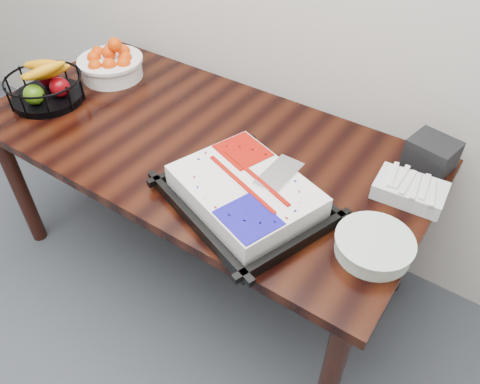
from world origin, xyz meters
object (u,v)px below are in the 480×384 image
Objects in this scene: tangerine_bowl at (110,61)px; napkin_box at (431,154)px; table at (199,155)px; cake_tray at (245,194)px; plate_stack at (374,246)px; fruit_basket at (45,86)px.

napkin_box is at bearing 7.12° from tangerine_bowl.
table is 11.42× the size of napkin_box.
plate_stack is (0.43, 0.05, -0.02)m from cake_tray.
fruit_basket is at bearing 176.99° from cake_tray.
napkin_box is (0.80, 0.34, 0.14)m from table.
cake_tray is at bearing -173.91° from plate_stack.
cake_tray is 0.43m from plate_stack.
tangerine_bowl is at bearing 75.96° from fruit_basket.
plate_stack is (0.79, -0.16, 0.12)m from table.
table is 0.74m from fruit_basket.
plate_stack is at bearing -11.35° from table.
table is 7.60× the size of plate_stack.
cake_tray is at bearing -3.01° from fruit_basket.
napkin_box is (1.43, 0.18, -0.02)m from tangerine_bowl.
fruit_basket reaches higher than plate_stack.
cake_tray reaches higher than table.
tangerine_bowl is 1.44m from napkin_box.
napkin_box is at bearing 51.22° from cake_tray.
fruit_basket reaches higher than napkin_box.
table is 5.57× the size of fruit_basket.
fruit_basket is (-0.08, -0.31, -0.01)m from tangerine_bowl.
napkin_box reaches higher than plate_stack.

